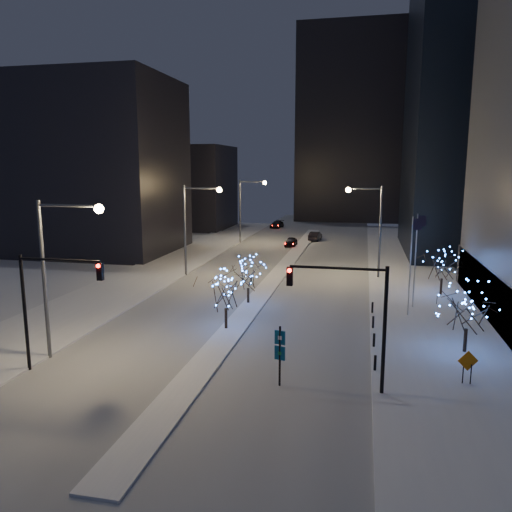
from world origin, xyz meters
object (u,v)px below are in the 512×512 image
(car_mid, at_px, (315,236))
(holiday_tree_median_near, at_px, (226,291))
(street_lamp_w_far, at_px, (246,202))
(traffic_signal_east, at_px, (355,307))
(holiday_tree_plaza_near, at_px, (468,306))
(street_lamp_w_mid, at_px, (194,218))
(car_near, at_px, (291,242))
(wayfinding_sign, at_px, (280,350))
(car_far, at_px, (277,224))
(street_lamp_east, at_px, (372,219))
(traffic_signal_west, at_px, (47,294))
(holiday_tree_median_far, at_px, (248,273))
(street_lamp_w_near, at_px, (58,258))
(construction_sign, at_px, (468,364))
(holiday_tree_plaza_far, at_px, (443,265))

(car_mid, bearing_deg, holiday_tree_median_near, 93.56)
(street_lamp_w_far, bearing_deg, holiday_tree_median_near, -78.73)
(traffic_signal_east, xyz_separation_m, holiday_tree_median_near, (-9.44, 8.67, -1.75))
(street_lamp_w_far, xyz_separation_m, holiday_tree_plaza_near, (24.90, -43.65, -3.32))
(street_lamp_w_mid, bearing_deg, car_mid, 70.90)
(street_lamp_w_mid, relative_size, car_near, 2.46)
(street_lamp_w_far, distance_m, wayfinding_sign, 53.05)
(street_lamp_w_mid, bearing_deg, car_far, 88.33)
(street_lamp_w_mid, bearing_deg, street_lamp_w_far, 90.00)
(street_lamp_w_mid, distance_m, traffic_signal_east, 31.60)
(car_near, height_order, wayfinding_sign, wayfinding_sign)
(street_lamp_east, xyz_separation_m, traffic_signal_east, (-1.14, -29.00, -1.69))
(traffic_signal_west, bearing_deg, car_near, 82.11)
(street_lamp_w_far, distance_m, holiday_tree_median_far, 36.25)
(street_lamp_east, height_order, wayfinding_sign, street_lamp_east)
(traffic_signal_east, distance_m, wayfinding_sign, 4.75)
(car_mid, xyz_separation_m, car_far, (-9.11, 15.51, -0.04))
(street_lamp_w_near, distance_m, wayfinding_sign, 14.65)
(street_lamp_w_near, relative_size, car_far, 2.12)
(car_mid, height_order, wayfinding_sign, wayfinding_sign)
(holiday_tree_plaza_near, bearing_deg, wayfinding_sign, -146.16)
(traffic_signal_east, distance_m, holiday_tree_median_near, 12.94)
(traffic_signal_east, relative_size, holiday_tree_plaza_near, 1.45)
(street_lamp_w_far, xyz_separation_m, holiday_tree_median_far, (8.44, -35.06, -3.73))
(street_lamp_w_near, bearing_deg, car_far, 88.92)
(traffic_signal_west, bearing_deg, traffic_signal_east, 3.29)
(street_lamp_w_near, distance_m, holiday_tree_plaza_near, 25.91)
(street_lamp_w_near, height_order, construction_sign, street_lamp_w_near)
(street_lamp_w_far, bearing_deg, car_mid, 26.24)
(street_lamp_w_mid, relative_size, holiday_tree_plaza_far, 2.23)
(street_lamp_w_near, bearing_deg, holiday_tree_median_near, 42.26)
(holiday_tree_median_far, bearing_deg, holiday_tree_median_near, -90.00)
(street_lamp_w_mid, xyz_separation_m, street_lamp_w_far, (0.00, 25.00, 0.00))
(traffic_signal_west, height_order, car_near, traffic_signal_west)
(street_lamp_w_near, height_order, traffic_signal_east, street_lamp_w_near)
(street_lamp_east, distance_m, construction_sign, 27.80)
(street_lamp_w_near, height_order, street_lamp_w_mid, same)
(car_mid, bearing_deg, holiday_tree_plaza_far, 120.14)
(car_far, bearing_deg, construction_sign, -64.92)
(car_far, height_order, holiday_tree_plaza_near, holiday_tree_plaza_near)
(street_lamp_w_mid, distance_m, street_lamp_east, 19.26)
(street_lamp_w_mid, relative_size, street_lamp_w_far, 1.00)
(street_lamp_east, relative_size, holiday_tree_median_near, 2.23)
(car_near, distance_m, holiday_tree_median_far, 33.21)
(street_lamp_w_near, height_order, wayfinding_sign, street_lamp_w_near)
(street_lamp_w_mid, distance_m, wayfinding_sign, 29.82)
(street_lamp_w_mid, bearing_deg, holiday_tree_median_near, -64.04)
(street_lamp_w_far, distance_m, street_lamp_east, 29.08)
(car_mid, height_order, holiday_tree_plaza_far, holiday_tree_plaza_far)
(holiday_tree_plaza_near, distance_m, holiday_tree_plaza_far, 15.21)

